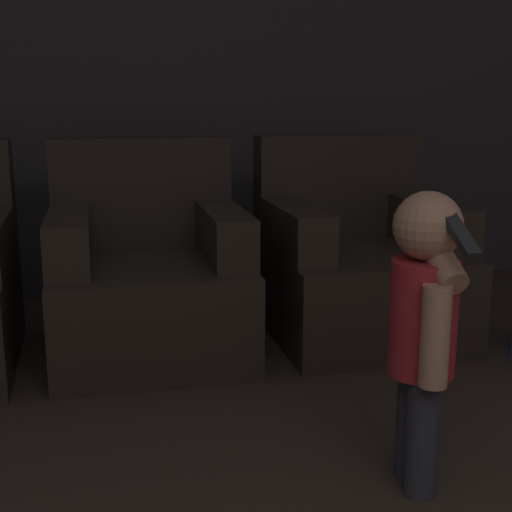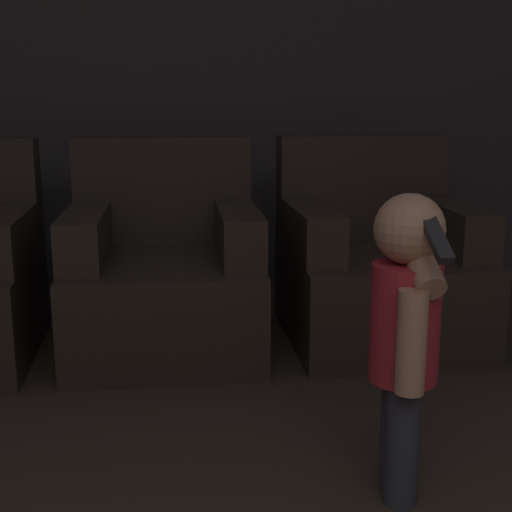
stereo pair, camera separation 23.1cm
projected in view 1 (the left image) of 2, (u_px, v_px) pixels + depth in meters
name	position (u px, v px, depth m)	size (l,w,h in m)	color
wall_back	(145.00, 41.00, 3.57)	(8.40, 0.05, 2.60)	#33302D
armchair_middle	(148.00, 278.00, 2.91)	(0.78, 0.83, 0.85)	black
armchair_right	(356.00, 266.00, 3.12)	(0.77, 0.82, 0.85)	black
person_toddler	(424.00, 318.00, 1.82)	(0.18, 0.32, 0.80)	#28282D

